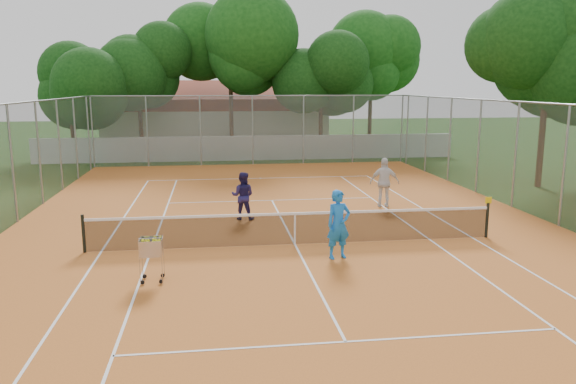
{
  "coord_description": "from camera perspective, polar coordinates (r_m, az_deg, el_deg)",
  "views": [
    {
      "loc": [
        -2.31,
        -15.69,
        4.63
      ],
      "look_at": [
        0.0,
        1.5,
        1.3
      ],
      "focal_mm": 35.0,
      "sensor_mm": 36.0,
      "label": 1
    }
  ],
  "objects": [
    {
      "name": "boundary_wall",
      "position": [
        34.98,
        -3.83,
        4.48
      ],
      "size": [
        26.0,
        0.3,
        1.5
      ],
      "primitive_type": "cube",
      "color": "silver",
      "rests_on": "ground"
    },
    {
      "name": "court_pad",
      "position": [
        16.51,
        0.7,
        -5.38
      ],
      "size": [
        18.0,
        34.0,
        0.02
      ],
      "primitive_type": "cube",
      "color": "#C06725",
      "rests_on": "ground"
    },
    {
      "name": "ball_hopper",
      "position": [
        13.73,
        -13.67,
        -6.55
      ],
      "size": [
        0.72,
        0.72,
        1.15
      ],
      "primitive_type": "cube",
      "rotation": [
        0.0,
        0.0,
        -0.38
      ],
      "color": "#ACACB3",
      "rests_on": "court_pad"
    },
    {
      "name": "player_far_left",
      "position": [
        19.42,
        -4.61,
        -0.39
      ],
      "size": [
        0.94,
        0.81,
        1.66
      ],
      "primitive_type": "imported",
      "rotation": [
        0.0,
        0.0,
        2.88
      ],
      "color": "#1F1A4F",
      "rests_on": "court_pad"
    },
    {
      "name": "player_near",
      "position": [
        15.08,
        5.15,
        -3.29
      ],
      "size": [
        0.77,
        0.6,
        1.86
      ],
      "primitive_type": "imported",
      "rotation": [
        0.0,
        0.0,
        0.25
      ],
      "color": "blue",
      "rests_on": "court_pad"
    },
    {
      "name": "perimeter_fence",
      "position": [
        16.07,
        0.71,
        1.45
      ],
      "size": [
        18.0,
        34.0,
        4.0
      ],
      "primitive_type": "cube",
      "color": "slate",
      "rests_on": "ground"
    },
    {
      "name": "player_far_right",
      "position": [
        21.68,
        9.78,
        0.97
      ],
      "size": [
        1.17,
        0.68,
        1.88
      ],
      "primitive_type": "imported",
      "rotation": [
        0.0,
        0.0,
        2.93
      ],
      "color": "silver",
      "rests_on": "court_pad"
    },
    {
      "name": "clubhouse",
      "position": [
        44.75,
        -7.31,
        7.67
      ],
      "size": [
        16.4,
        9.0,
        4.4
      ],
      "primitive_type": "cube",
      "color": "beige",
      "rests_on": "ground"
    },
    {
      "name": "ground",
      "position": [
        16.52,
        0.7,
        -5.41
      ],
      "size": [
        120.0,
        120.0,
        0.0
      ],
      "primitive_type": "plane",
      "color": "#17370F",
      "rests_on": "ground"
    },
    {
      "name": "tropical_trees",
      "position": [
        37.76,
        -4.23,
        11.4
      ],
      "size": [
        29.0,
        19.0,
        10.0
      ],
      "primitive_type": "cube",
      "color": "black",
      "rests_on": "ground"
    },
    {
      "name": "court_lines",
      "position": [
        16.51,
        0.7,
        -5.33
      ],
      "size": [
        10.98,
        23.78,
        0.01
      ],
      "primitive_type": "cube",
      "color": "white",
      "rests_on": "court_pad"
    },
    {
      "name": "tennis_net",
      "position": [
        16.38,
        0.7,
        -3.7
      ],
      "size": [
        11.88,
        0.1,
        0.98
      ],
      "primitive_type": "cube",
      "color": "black",
      "rests_on": "court_pad"
    }
  ]
}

